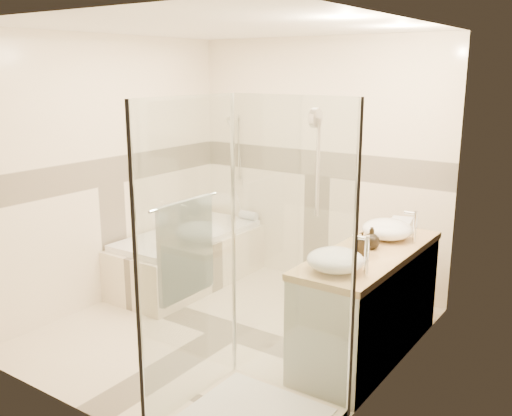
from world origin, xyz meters
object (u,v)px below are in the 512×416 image
Objects in this scene: shower_enclosure at (241,347)px; vanity at (368,303)px; vessel_sink_far at (335,260)px; vessel_sink_near at (387,229)px; amenity_bottle_b at (371,238)px; bathtub at (189,255)px; amenity_bottle_a at (362,243)px.

vanity is at bearing 77.03° from shower_enclosure.
shower_enclosure is at bearing -110.90° from vessel_sink_far.
vanity is 4.00× the size of vessel_sink_near.
amenity_bottle_b is at bearing 90.00° from vessel_sink_far.
vessel_sink_far is at bearing -90.00° from vessel_sink_near.
bathtub is 10.12× the size of amenity_bottle_b.
amenity_bottle_b reaches higher than vessel_sink_near.
vessel_sink_far is at bearing 69.10° from shower_enclosure.
vessel_sink_near is at bearing 80.51° from shower_enclosure.
amenity_bottle_a is (0.00, -0.49, 0.01)m from vessel_sink_near.
shower_enclosure is 1.41m from amenity_bottle_b.
amenity_bottle_b is (2.13, -0.30, 0.63)m from bathtub.
bathtub is 2.40m from vessel_sink_far.
vessel_sink_near is 0.92m from vessel_sink_far.
shower_enclosure is 1.71m from vessel_sink_near.
amenity_bottle_a reaches higher than vanity.
vessel_sink_far is at bearing -90.00° from amenity_bottle_a.
bathtub is 9.74× the size of amenity_bottle_a.
amenity_bottle_b is (0.00, -0.31, 0.00)m from vessel_sink_near.
bathtub is at bearing 170.75° from vanity.
shower_enclosure is at bearing -103.41° from amenity_bottle_a.
bathtub is 1.05× the size of vanity.
amenity_bottle_b reaches higher than vanity.
vanity is 4.12× the size of vessel_sink_far.
vessel_sink_far reaches higher than bathtub.
amenity_bottle_a is 1.04× the size of amenity_bottle_b.
amenity_bottle_a is at bearing -12.61° from bathtub.
vanity is 0.53m from amenity_bottle_a.
vanity is at bearing -86.83° from vessel_sink_near.
shower_enclosure is (-0.29, -1.27, 0.08)m from vanity.
shower_enclosure reaches higher than vessel_sink_near.
amenity_bottle_b is at bearing 78.30° from shower_enclosure.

